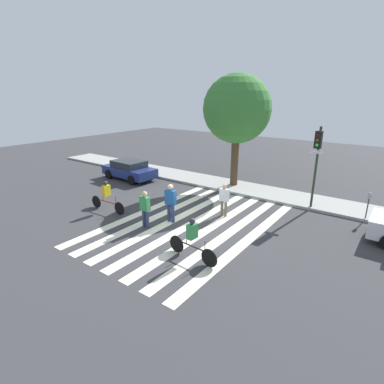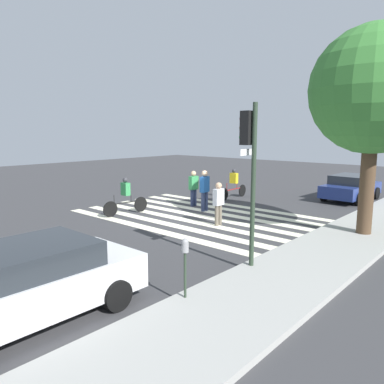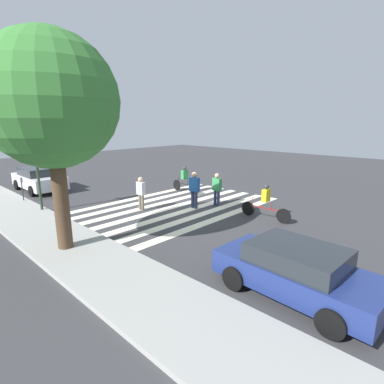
% 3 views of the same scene
% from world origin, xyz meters
% --- Properties ---
extents(ground_plane, '(60.00, 60.00, 0.00)m').
position_xyz_m(ground_plane, '(0.00, 0.00, 0.00)').
color(ground_plane, '#38383A').
extents(sidewalk_curb, '(36.00, 2.50, 0.14)m').
position_xyz_m(sidewalk_curb, '(0.00, 6.25, 0.07)').
color(sidewalk_curb, '#9E9E99').
rests_on(sidewalk_curb, ground_plane).
extents(crosswalk_stripes, '(6.18, 10.00, 0.01)m').
position_xyz_m(crosswalk_stripes, '(-0.00, 0.00, 0.00)').
color(crosswalk_stripes, '#F2EDCC').
rests_on(crosswalk_stripes, ground_plane).
extents(traffic_light, '(0.60, 0.50, 4.29)m').
position_xyz_m(traffic_light, '(3.94, 5.12, 3.00)').
color(traffic_light, '#283828').
rests_on(traffic_light, ground_plane).
extents(parking_meter, '(0.15, 0.15, 1.42)m').
position_xyz_m(parking_meter, '(6.49, 5.26, 1.05)').
color(parking_meter, '#283828').
rests_on(parking_meter, ground_plane).
extents(street_tree, '(4.15, 4.15, 6.98)m').
position_xyz_m(street_tree, '(-1.29, 6.43, 4.87)').
color(street_tree, '#4C3826').
rests_on(street_tree, ground_plane).
extents(pedestrian_child_with_backpack, '(0.48, 0.25, 1.72)m').
position_xyz_m(pedestrian_child_with_backpack, '(-1.46, -1.49, 0.97)').
color(pedestrian_child_with_backpack, navy).
rests_on(pedestrian_child_with_backpack, ground_plane).
extents(pedestrian_adult_yellow_jacket, '(0.46, 0.25, 1.67)m').
position_xyz_m(pedestrian_adult_yellow_jacket, '(0.73, 1.71, 0.94)').
color(pedestrian_adult_yellow_jacket, '#6B6051').
rests_on(pedestrian_adult_yellow_jacket, ground_plane).
extents(pedestrian_adult_blue_shirt, '(0.55, 0.32, 1.85)m').
position_xyz_m(pedestrian_adult_blue_shirt, '(-0.93, -0.35, 1.05)').
color(pedestrian_adult_blue_shirt, navy).
rests_on(pedestrian_adult_blue_shirt, ground_plane).
extents(cyclist_near_curb, '(2.24, 0.42, 1.63)m').
position_xyz_m(cyclist_near_curb, '(1.87, -2.48, 0.87)').
color(cyclist_near_curb, black).
rests_on(cyclist_near_curb, ground_plane).
extents(cyclist_far_lane, '(2.41, 0.41, 1.61)m').
position_xyz_m(cyclist_far_lane, '(-4.45, -1.23, 0.86)').
color(cyclist_far_lane, black).
rests_on(cyclist_far_lane, ground_plane).
extents(car_parked_far_curb, '(4.09, 2.08, 1.34)m').
position_xyz_m(car_parked_far_curb, '(-8.13, 3.66, 0.70)').
color(car_parked_far_curb, navy).
rests_on(car_parked_far_curb, ground_plane).
extents(car_parked_dark_suv, '(4.32, 2.09, 1.48)m').
position_xyz_m(car_parked_dark_suv, '(8.95, 3.49, 0.76)').
color(car_parked_dark_suv, silver).
rests_on(car_parked_dark_suv, ground_plane).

